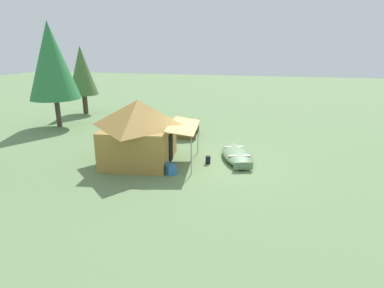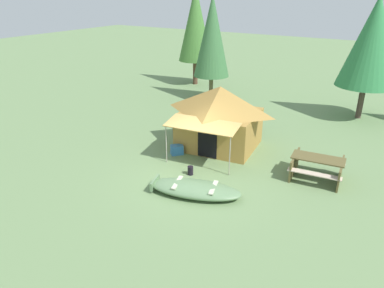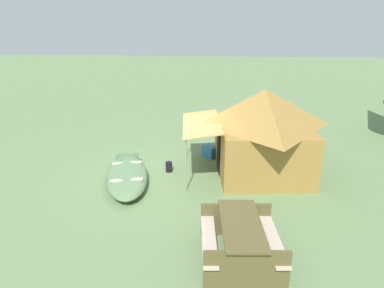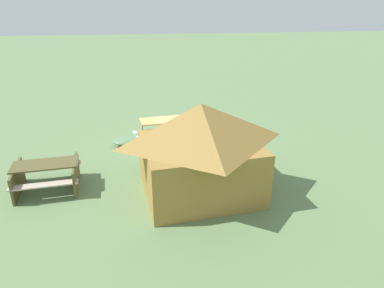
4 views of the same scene
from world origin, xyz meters
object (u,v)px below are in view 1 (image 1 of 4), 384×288
object	(u,v)px
beached_rowboat	(237,154)
pine_tree_far_center	(82,71)
canvas_cabin_tent	(139,130)
fuel_can	(208,160)
cooler_box	(170,169)
pine_tree_back_right	(51,61)
picnic_table	(184,127)

from	to	relation	value
beached_rowboat	pine_tree_far_center	xyz separation A→B (m)	(6.81, 11.09, 2.68)
canvas_cabin_tent	fuel_can	bearing A→B (deg)	-83.15
fuel_can	pine_tree_far_center	world-z (taller)	pine_tree_far_center
cooler_box	pine_tree_back_right	size ratio (longest dim) A/B	0.08
cooler_box	pine_tree_far_center	size ratio (longest dim) A/B	0.10
canvas_cabin_tent	pine_tree_back_right	world-z (taller)	pine_tree_back_right
beached_rowboat	cooler_box	world-z (taller)	beached_rowboat
pine_tree_back_right	pine_tree_far_center	size ratio (longest dim) A/B	1.28
canvas_cabin_tent	cooler_box	distance (m)	2.16
pine_tree_back_right	pine_tree_far_center	distance (m)	3.82
canvas_cabin_tent	pine_tree_back_right	xyz separation A→B (m)	(4.25, 6.78, 2.39)
beached_rowboat	canvas_cabin_tent	distance (m)	4.07
canvas_cabin_tent	picnic_table	distance (m)	4.23
beached_rowboat	pine_tree_back_right	world-z (taller)	pine_tree_back_right
beached_rowboat	pine_tree_far_center	distance (m)	13.28
picnic_table	cooler_box	size ratio (longest dim) A/B	3.93
beached_rowboat	picnic_table	world-z (taller)	picnic_table
cooler_box	pine_tree_back_right	xyz separation A→B (m)	(5.26, 8.34, 3.50)
cooler_box	beached_rowboat	bearing A→B (deg)	-45.66
cooler_box	picnic_table	bearing A→B (deg)	9.44
picnic_table	canvas_cabin_tent	bearing A→B (deg)	170.16
beached_rowboat	pine_tree_back_right	distance (m)	11.52
beached_rowboat	fuel_can	xyz separation A→B (m)	(-0.81, 1.04, -0.04)
beached_rowboat	pine_tree_far_center	world-z (taller)	pine_tree_far_center
cooler_box	pine_tree_back_right	world-z (taller)	pine_tree_back_right
picnic_table	pine_tree_back_right	bearing A→B (deg)	88.77
pine_tree_far_center	fuel_can	bearing A→B (deg)	-127.16
cooler_box	fuel_can	distance (m)	1.77
fuel_can	pine_tree_back_right	world-z (taller)	pine_tree_back_right
canvas_cabin_tent	picnic_table	xyz separation A→B (m)	(4.09, -0.71, -0.81)
canvas_cabin_tent	fuel_can	xyz separation A→B (m)	(0.33, -2.71, -1.13)
canvas_cabin_tent	cooler_box	xyz separation A→B (m)	(-1.01, -1.56, -1.10)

